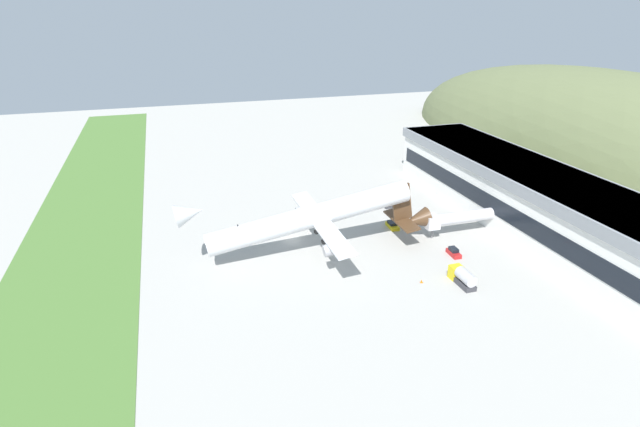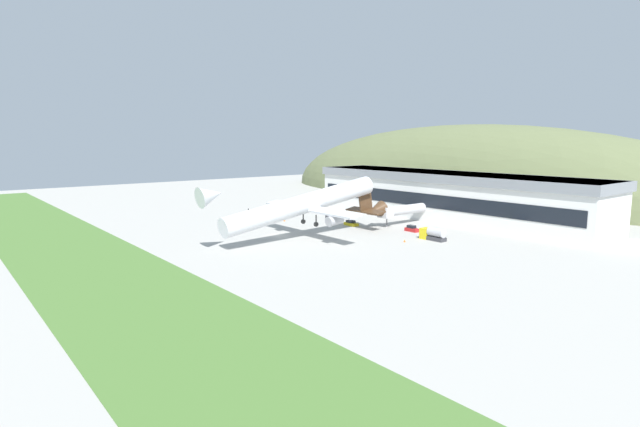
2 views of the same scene
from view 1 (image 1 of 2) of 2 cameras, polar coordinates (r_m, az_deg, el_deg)
name	(u,v)px [view 1 (image 1 of 2)]	position (r m, az deg, el deg)	size (l,w,h in m)	color
ground_plane	(292,240)	(108.03, -3.22, -3.07)	(332.93, 332.93, 0.00)	#ADAAA3
grass_strip_foreground	(74,270)	(107.39, -26.32, -5.77)	(299.63, 24.53, 0.08)	#4C7533
hill_backdrop	(601,166)	(180.16, 29.40, 4.72)	(204.90, 61.48, 57.98)	#667047
terminal_building	(532,196)	(120.91, 23.12, 1.90)	(91.54, 19.58, 13.56)	white
jetway_0	(455,218)	(112.68, 15.21, -0.52)	(3.38, 16.46, 5.43)	silver
cargo_airplane	(315,217)	(99.02, -0.56, -0.46)	(32.26, 52.46, 12.73)	silver
service_car_0	(454,252)	(104.95, 15.03, -4.31)	(3.84, 1.77, 1.59)	#B21E1E
service_car_1	(392,225)	(114.81, 8.27, -1.33)	(4.31, 2.04, 1.41)	gold
service_car_2	(385,203)	(126.75, 7.46, 1.15)	(4.26, 2.14, 1.65)	#333338
fuel_truck	(463,277)	(94.76, 16.00, -6.97)	(6.36, 2.36, 3.13)	gold
traffic_cone_0	(327,204)	(126.15, 0.84, 1.05)	(0.52, 0.52, 0.58)	orange
traffic_cone_1	(422,281)	(94.05, 11.53, -7.58)	(0.52, 0.52, 0.58)	orange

